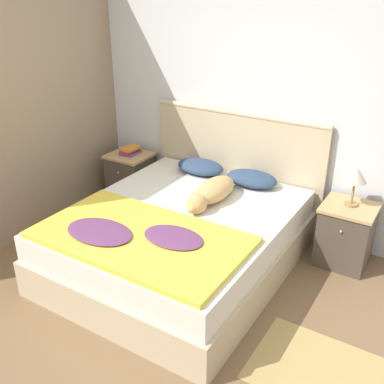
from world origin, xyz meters
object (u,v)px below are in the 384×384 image
object	(u,v)px
pillow_right	(252,179)
pillow_left	(200,167)
table_lamp	(356,176)
bed	(179,240)
dog	(212,192)
nightstand_left	(131,177)
book_stack	(130,150)
nightstand_right	(345,235)

from	to	relation	value
pillow_right	pillow_left	bearing A→B (deg)	180.00
pillow_left	table_lamp	world-z (taller)	table_lamp
bed	table_lamp	xyz separation A→B (m)	(1.20, 0.85, 0.57)
dog	nightstand_left	bearing A→B (deg)	159.06
pillow_right	dog	size ratio (longest dim) A/B	0.64
pillow_right	dog	bearing A→B (deg)	-106.29
nightstand_left	book_stack	bearing A→B (deg)	90.55
nightstand_right	pillow_left	world-z (taller)	pillow_left
book_stack	nightstand_left	bearing A→B (deg)	-89.45
pillow_right	dog	world-z (taller)	dog
dog	book_stack	world-z (taller)	dog
dog	pillow_left	bearing A→B (deg)	129.79
nightstand_left	dog	world-z (taller)	dog
pillow_left	dog	size ratio (longest dim) A/B	0.64
pillow_left	pillow_right	xyz separation A→B (m)	(0.57, 0.00, 0.00)
book_stack	bed	bearing A→B (deg)	-35.02
pillow_right	nightstand_right	bearing A→B (deg)	0.50
nightstand_right	table_lamp	distance (m)	0.55
pillow_right	book_stack	distance (m)	1.49
nightstand_right	book_stack	distance (m)	2.43
bed	book_stack	distance (m)	1.51
pillow_right	table_lamp	bearing A→B (deg)	1.98
nightstand_left	nightstand_right	bearing A→B (deg)	0.00
nightstand_left	nightstand_right	distance (m)	2.40
pillow_right	book_stack	world-z (taller)	pillow_right
nightstand_right	table_lamp	bearing A→B (deg)	90.00
bed	nightstand_left	distance (m)	1.46
nightstand_right	table_lamp	xyz separation A→B (m)	(-0.00, 0.02, 0.55)
dog	book_stack	bearing A→B (deg)	158.53
pillow_left	pillow_right	size ratio (longest dim) A/B	1.00
book_stack	table_lamp	bearing A→B (deg)	0.23
bed	dog	world-z (taller)	dog
bed	nightstand_right	world-z (taller)	nightstand_right
book_stack	dog	bearing A→B (deg)	-21.47
nightstand_left	nightstand_right	size ratio (longest dim) A/B	1.00
nightstand_left	nightstand_right	world-z (taller)	same
bed	pillow_right	size ratio (longest dim) A/B	4.16
bed	nightstand_right	size ratio (longest dim) A/B	3.67
nightstand_right	pillow_right	bearing A→B (deg)	-179.50
bed	table_lamp	distance (m)	1.58
dog	table_lamp	size ratio (longest dim) A/B	2.15
bed	table_lamp	bearing A→B (deg)	35.32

